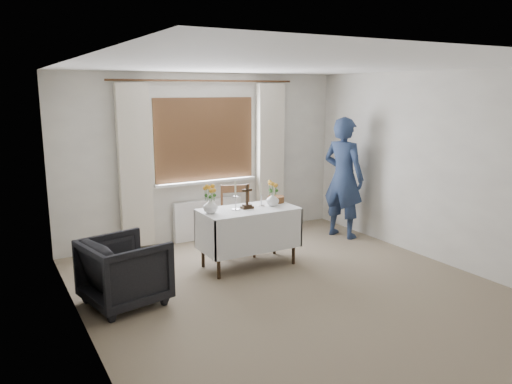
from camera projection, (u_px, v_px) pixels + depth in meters
ground at (295, 292)px, 5.67m from camera, size 5.00×5.00×0.00m
altar_table at (249, 237)px, 6.44m from camera, size 1.24×0.64×0.76m
wooden_chair at (238, 221)px, 6.88m from camera, size 0.55×0.55×0.96m
armchair at (125, 271)px, 5.29m from camera, size 0.95×0.93×0.73m
person at (343, 178)px, 7.64m from camera, size 0.64×0.79×1.86m
radiator at (208, 219)px, 7.68m from camera, size 1.10×0.10×0.60m
wooden_cross at (247, 196)px, 6.35m from camera, size 0.15×0.11×0.32m
candlestick_left at (235, 196)px, 6.27m from camera, size 0.13×0.13×0.37m
candlestick_right at (261, 194)px, 6.46m from camera, size 0.12×0.12×0.32m
flower_vase_left at (210, 206)px, 6.12m from camera, size 0.20×0.20×0.19m
flower_vase_right at (273, 199)px, 6.51m from camera, size 0.22×0.22×0.17m
wicker_basket at (276, 199)px, 6.72m from camera, size 0.29×0.29×0.08m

